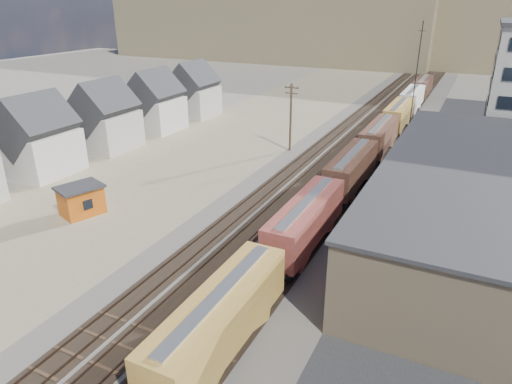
% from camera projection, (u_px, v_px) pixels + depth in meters
% --- Properties ---
extents(ground, '(300.00, 300.00, 0.00)m').
position_uv_depth(ground, '(170.00, 339.00, 30.50)').
color(ground, '#6B6356').
rests_on(ground, ground).
extents(ballast_bed, '(18.00, 200.00, 0.06)m').
position_uv_depth(ballast_bed, '(359.00, 144.00, 71.86)').
color(ballast_bed, '#4C4742').
rests_on(ballast_bed, ground).
extents(dirt_yard, '(24.00, 180.00, 0.03)m').
position_uv_depth(dirt_yard, '(217.00, 144.00, 71.69)').
color(dirt_yard, '#7E7356').
rests_on(dirt_yard, ground).
extents(rail_tracks, '(11.40, 200.00, 0.24)m').
position_uv_depth(rail_tracks, '(355.00, 143.00, 72.05)').
color(rail_tracks, black).
rests_on(rail_tracks, ground).
extents(freight_train, '(3.00, 119.74, 4.46)m').
position_uv_depth(freight_train, '(367.00, 151.00, 59.55)').
color(freight_train, black).
rests_on(freight_train, ground).
extents(warehouse, '(12.40, 40.40, 7.25)m').
position_uv_depth(warehouse, '(451.00, 196.00, 43.69)').
color(warehouse, tan).
rests_on(warehouse, ground).
extents(utility_pole_north, '(2.20, 0.32, 10.00)m').
position_uv_depth(utility_pole_north, '(291.00, 116.00, 66.63)').
color(utility_pole_north, '#382619').
rests_on(utility_pole_north, ground).
extents(radio_mast, '(1.20, 0.16, 18.00)m').
position_uv_depth(radio_mast, '(416.00, 79.00, 74.17)').
color(radio_mast, black).
rests_on(radio_mast, ground).
extents(townhouse_row, '(8.15, 68.16, 10.47)m').
position_uv_depth(townhouse_row, '(74.00, 130.00, 63.27)').
color(townhouse_row, '#B7B2A8').
rests_on(townhouse_row, ground).
extents(hills_north, '(265.00, 80.00, 32.00)m').
position_uv_depth(hills_north, '(445.00, 21.00, 163.90)').
color(hills_north, brown).
rests_on(hills_north, ground).
extents(maintenance_shed, '(4.66, 5.27, 3.21)m').
position_uv_depth(maintenance_shed, '(81.00, 200.00, 47.73)').
color(maintenance_shed, '#C55712').
rests_on(maintenance_shed, ground).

